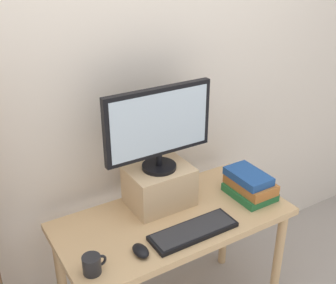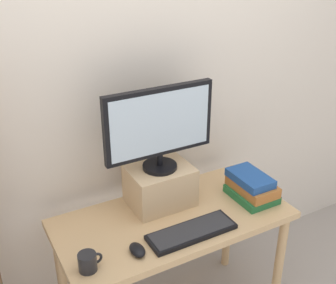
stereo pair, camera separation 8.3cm
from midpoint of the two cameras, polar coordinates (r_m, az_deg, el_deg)
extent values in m
cube|color=beige|center=(2.23, -3.47, 7.66)|extent=(7.00, 0.08, 2.60)
cube|color=tan|center=(2.17, 1.81, -10.41)|extent=(1.19, 0.58, 0.04)
cylinder|color=tan|center=(2.53, 15.69, -15.98)|extent=(0.05, 0.05, 0.69)
cylinder|color=tan|center=(2.42, -13.11, -17.86)|extent=(0.05, 0.05, 0.69)
cylinder|color=tan|center=(2.80, 8.98, -10.61)|extent=(0.05, 0.05, 0.69)
cube|color=tan|center=(2.21, 0.03, -5.92)|extent=(0.32, 0.25, 0.21)
cylinder|color=black|center=(2.15, 0.03, -3.30)|extent=(0.18, 0.18, 0.02)
cylinder|color=black|center=(2.13, 0.03, -2.36)|extent=(0.03, 0.03, 0.06)
cube|color=black|center=(2.04, 0.03, 2.73)|extent=(0.58, 0.04, 0.35)
cube|color=silver|center=(2.02, 0.30, 2.53)|extent=(0.53, 0.00, 0.31)
cube|color=black|center=(2.05, 4.42, -12.06)|extent=(0.44, 0.15, 0.02)
cube|color=#28282B|center=(2.04, 4.43, -11.78)|extent=(0.41, 0.13, 0.00)
ellipsoid|color=black|center=(1.94, -2.92, -14.40)|extent=(0.06, 0.10, 0.04)
cube|color=#236B38|center=(2.34, 12.25, -6.92)|extent=(0.20, 0.25, 0.04)
cube|color=#AD662D|center=(2.32, 12.38, -5.86)|extent=(0.17, 0.27, 0.06)
cube|color=navy|center=(2.29, 12.09, -4.80)|extent=(0.15, 0.25, 0.04)
cylinder|color=black|center=(1.86, -9.55, -15.77)|extent=(0.08, 0.08, 0.08)
torus|color=black|center=(1.87, -8.38, -15.33)|extent=(0.06, 0.01, 0.06)
camera|label=1|loc=(0.04, -88.81, 0.58)|focal=45.00mm
camera|label=2|loc=(0.04, 91.19, -0.58)|focal=45.00mm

